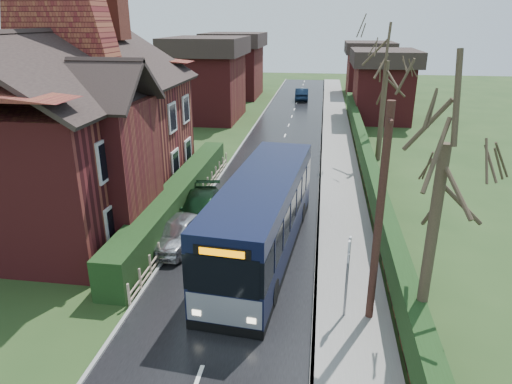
% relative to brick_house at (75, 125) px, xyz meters
% --- Properties ---
extents(ground, '(140.00, 140.00, 0.00)m').
position_rel_brick_house_xyz_m(ground, '(8.73, -4.78, -4.38)').
color(ground, '#30481F').
rests_on(ground, ground).
extents(road, '(6.00, 100.00, 0.02)m').
position_rel_brick_house_xyz_m(road, '(8.73, 5.22, -4.37)').
color(road, black).
rests_on(road, ground).
extents(pavement, '(2.50, 100.00, 0.14)m').
position_rel_brick_house_xyz_m(pavement, '(12.98, 5.22, -4.31)').
color(pavement, slate).
rests_on(pavement, ground).
extents(kerb_right, '(0.12, 100.00, 0.14)m').
position_rel_brick_house_xyz_m(kerb_right, '(11.78, 5.22, -4.31)').
color(kerb_right, gray).
rests_on(kerb_right, ground).
extents(kerb_left, '(0.12, 100.00, 0.10)m').
position_rel_brick_house_xyz_m(kerb_left, '(5.68, 5.22, -4.33)').
color(kerb_left, gray).
rests_on(kerb_left, ground).
extents(front_hedge, '(1.20, 16.00, 1.60)m').
position_rel_brick_house_xyz_m(front_hedge, '(4.83, 0.22, -3.58)').
color(front_hedge, black).
rests_on(front_hedge, ground).
extents(picket_fence, '(0.10, 16.00, 0.90)m').
position_rel_brick_house_xyz_m(picket_fence, '(5.58, 0.22, -3.93)').
color(picket_fence, '#9E866B').
rests_on(picket_fence, ground).
extents(right_wall_hedge, '(0.60, 50.00, 1.80)m').
position_rel_brick_house_xyz_m(right_wall_hedge, '(14.53, 5.22, -3.36)').
color(right_wall_hedge, maroon).
rests_on(right_wall_hedge, ground).
extents(brick_house, '(9.30, 14.60, 10.30)m').
position_rel_brick_house_xyz_m(brick_house, '(0.00, 0.00, 0.00)').
color(brick_house, maroon).
rests_on(brick_house, ground).
extents(bus, '(3.44, 11.12, 3.33)m').
position_rel_brick_house_xyz_m(bus, '(9.53, -3.38, -2.73)').
color(bus, black).
rests_on(bus, ground).
extents(car_silver, '(1.99, 3.96, 1.29)m').
position_rel_brick_house_xyz_m(car_silver, '(5.93, -3.21, -3.73)').
color(car_silver, silver).
rests_on(car_silver, ground).
extents(car_green, '(2.74, 5.04, 1.39)m').
position_rel_brick_house_xyz_m(car_green, '(6.25, -0.78, -3.68)').
color(car_green, black).
rests_on(car_green, ground).
extents(car_distant, '(1.69, 4.41, 1.44)m').
position_rel_brick_house_xyz_m(car_distant, '(9.20, 35.45, -3.66)').
color(car_distant, '#101E31').
rests_on(car_distant, ground).
extents(bus_stop_sign, '(0.13, 0.44, 2.93)m').
position_rel_brick_house_xyz_m(bus_stop_sign, '(12.73, -7.40, -2.45)').
color(bus_stop_sign, slate).
rests_on(bus_stop_sign, ground).
extents(telegraph_pole, '(0.24, 0.91, 7.08)m').
position_rel_brick_house_xyz_m(telegraph_pole, '(13.53, -7.33, -0.79)').
color(telegraph_pole, black).
rests_on(telegraph_pole, ground).
extents(tree_right_near, '(4.16, 4.16, 8.98)m').
position_rel_brick_house_xyz_m(tree_right_near, '(14.73, -8.70, 2.34)').
color(tree_right_near, '#362C20').
rests_on(tree_right_near, ground).
extents(tree_right_far, '(4.90, 4.90, 9.47)m').
position_rel_brick_house_xyz_m(tree_right_far, '(15.69, 11.20, 2.70)').
color(tree_right_far, '#3E3224').
rests_on(tree_right_far, ground).
extents(tree_house_side, '(4.46, 4.46, 10.15)m').
position_rel_brick_house_xyz_m(tree_house_side, '(-0.12, 6.43, 3.21)').
color(tree_house_side, '#34281E').
rests_on(tree_house_side, ground).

